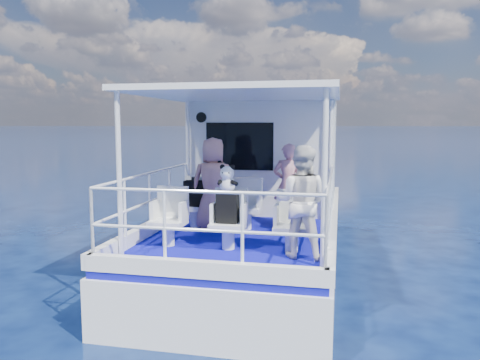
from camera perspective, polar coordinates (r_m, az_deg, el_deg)
name	(u,v)px	position (r m, az deg, el deg)	size (l,w,h in m)	color
ground	(244,284)	(8.03, 0.46, -12.59)	(2000.00, 2000.00, 0.00)	#061132
hull	(254,267)	(8.96, 1.77, -10.51)	(3.00, 7.00, 1.60)	white
deck	(255,222)	(8.75, 1.79, -5.18)	(2.90, 6.90, 0.10)	#0A087A
cabin	(266,156)	(9.86, 3.17, 2.91)	(2.85, 2.00, 2.20)	white
canopy	(241,94)	(7.40, 0.16, 10.49)	(3.00, 3.20, 0.08)	white
canopy_posts	(241,167)	(7.36, 0.08, 1.62)	(2.77, 2.97, 2.20)	white
railings	(236,208)	(7.13, -0.47, -3.42)	(2.84, 3.59, 1.00)	white
seat_port_fwd	(195,216)	(8.15, -5.48, -4.38)	(0.48, 0.46, 0.38)	white
seat_center_fwd	(246,218)	(7.93, 0.76, -4.66)	(0.48, 0.46, 0.38)	white
seat_stbd_fwd	(300,220)	(7.81, 7.27, -4.90)	(0.48, 0.46, 0.38)	white
seat_port_aft	(168,233)	(6.95, -8.73, -6.37)	(0.48, 0.46, 0.38)	white
seat_center_aft	(228,236)	(6.69, -1.45, -6.81)	(0.48, 0.46, 0.38)	white
seat_stbd_aft	(291,239)	(6.54, 6.30, -7.16)	(0.48, 0.46, 0.38)	white
passenger_port_fwd	(213,184)	(7.78, -3.27, -0.51)	(0.58, 0.41, 1.55)	tan
passenger_stbd_fwd	(288,184)	(8.22, 5.89, -0.55)	(0.52, 0.34, 1.44)	#C6808B
passenger_stbd_aft	(301,202)	(6.23, 7.47, -2.65)	(0.73, 0.57, 1.49)	white
backpack_port	(194,193)	(8.00, -5.60, -1.63)	(0.33, 0.19, 0.43)	black
backpack_center	(227,207)	(6.59, -1.56, -3.36)	(0.30, 0.17, 0.44)	black
compact_camera	(195,179)	(7.95, -5.54, 0.13)	(0.10, 0.06, 0.06)	black
panda	(227,178)	(6.51, -1.54, 0.19)	(0.25, 0.21, 0.38)	white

